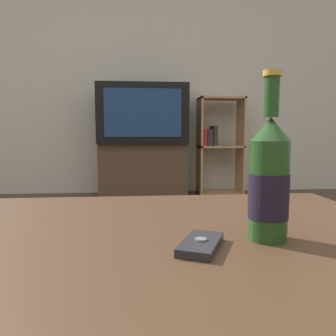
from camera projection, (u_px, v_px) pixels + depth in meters
The scene contains 7 objects.
back_wall at pixel (139, 72), 3.50m from camera, with size 8.00×0.05×2.60m.
coffee_table at pixel (142, 271), 0.60m from camera, with size 1.11×0.82×0.46m.
tv_stand at pixel (143, 170), 3.36m from camera, with size 0.87×0.37×0.55m.
television at pixel (143, 114), 3.29m from camera, with size 0.88×0.50×0.58m.
bookshelf at pixel (218, 144), 3.44m from camera, with size 0.46×0.30×1.01m.
beer_bottle at pixel (271, 181), 0.58m from camera, with size 0.07×0.07×0.30m.
cell_phone at pixel (203, 244), 0.55m from camera, with size 0.10×0.13×0.02m.
Camera 1 is at (-0.00, -0.58, 0.65)m, focal length 35.00 mm.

